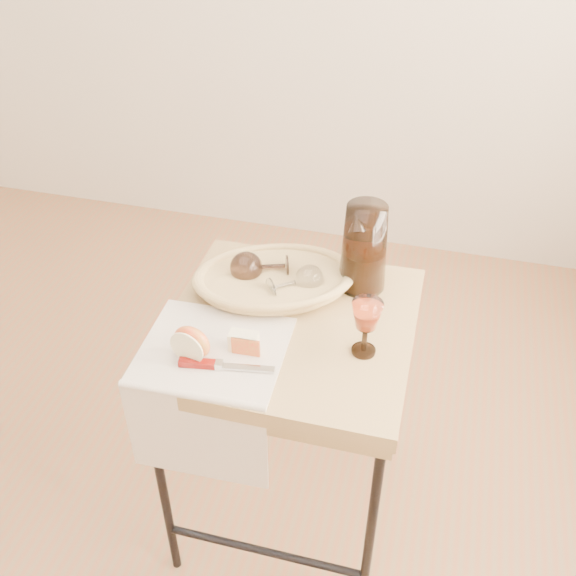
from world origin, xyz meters
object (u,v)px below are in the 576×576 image
(bread_basket, at_px, (275,281))
(goblet_lying_b, at_px, (293,283))
(apple_half, at_px, (192,342))
(tea_towel, at_px, (213,350))
(side_table, at_px, (290,426))
(goblet_lying_a, at_px, (264,267))
(wine_goblet, at_px, (366,328))
(table_knife, at_px, (222,365))
(pitcher, at_px, (364,247))

(bread_basket, height_order, goblet_lying_b, goblet_lying_b)
(goblet_lying_b, bearing_deg, apple_half, -160.15)
(tea_towel, bearing_deg, side_table, 42.38)
(apple_half, bearing_deg, goblet_lying_a, 86.55)
(wine_goblet, height_order, table_knife, wine_goblet)
(goblet_lying_b, bearing_deg, bread_basket, 119.35)
(bread_basket, bearing_deg, side_table, -80.14)
(side_table, bearing_deg, table_knife, -118.00)
(side_table, bearing_deg, pitcher, 54.11)
(tea_towel, height_order, wine_goblet, wine_goblet)
(tea_towel, distance_m, goblet_lying_b, 0.27)
(tea_towel, distance_m, goblet_lying_a, 0.28)
(tea_towel, xyz_separation_m, bread_basket, (0.07, 0.26, 0.02))
(goblet_lying_a, relative_size, table_knife, 0.65)
(apple_half, bearing_deg, goblet_lying_b, 69.15)
(goblet_lying_a, bearing_deg, pitcher, 175.17)
(pitcher, xyz_separation_m, table_knife, (-0.24, -0.39, -0.10))
(goblet_lying_a, distance_m, wine_goblet, 0.35)
(bread_basket, distance_m, wine_goblet, 0.32)
(goblet_lying_b, height_order, pitcher, pitcher)
(side_table, xyz_separation_m, goblet_lying_b, (-0.02, 0.09, 0.43))
(side_table, bearing_deg, apple_half, -135.71)
(apple_half, bearing_deg, bread_basket, 79.93)
(goblet_lying_b, bearing_deg, tea_towel, -157.51)
(goblet_lying_b, distance_m, pitcher, 0.20)
(goblet_lying_b, relative_size, wine_goblet, 0.81)
(goblet_lying_a, height_order, apple_half, goblet_lying_a)
(side_table, xyz_separation_m, apple_half, (-0.18, -0.18, 0.43))
(wine_goblet, bearing_deg, goblet_lying_b, 143.93)
(goblet_lying_b, relative_size, apple_half, 1.30)
(tea_towel, relative_size, bread_basket, 0.90)
(wine_goblet, bearing_deg, pitcher, 101.06)
(tea_towel, height_order, apple_half, apple_half)
(side_table, xyz_separation_m, goblet_lying_a, (-0.10, 0.13, 0.43))
(wine_goblet, bearing_deg, bread_basket, 146.60)
(pitcher, distance_m, wine_goblet, 0.26)
(goblet_lying_a, bearing_deg, bread_basket, 134.31)
(tea_towel, height_order, goblet_lying_b, goblet_lying_b)
(goblet_lying_b, height_order, apple_half, apple_half)
(goblet_lying_b, distance_m, table_knife, 0.30)
(goblet_lying_b, bearing_deg, side_table, -118.59)
(tea_towel, xyz_separation_m, apple_half, (-0.03, -0.03, 0.04))
(tea_towel, distance_m, pitcher, 0.46)
(bread_basket, bearing_deg, table_knife, -117.99)
(side_table, relative_size, pitcher, 2.76)
(wine_goblet, distance_m, apple_half, 0.39)
(apple_half, bearing_deg, tea_towel, 54.24)
(tea_towel, bearing_deg, wine_goblet, 12.35)
(apple_half, bearing_deg, side_table, 54.74)
(bread_basket, distance_m, goblet_lying_a, 0.05)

